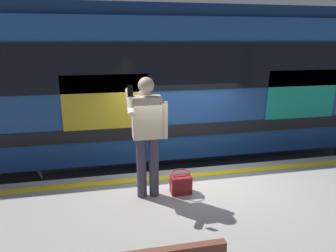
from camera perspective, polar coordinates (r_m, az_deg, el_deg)
The scene contains 7 objects.
ground_plane at distance 6.09m, azimuth 3.37°, elevation -17.50°, with size 24.67×24.67×0.00m, color #4C4742.
safety_line at distance 5.29m, azimuth 4.42°, elevation -9.12°, with size 14.26×0.16×0.01m, color yellow.
track_rail_near at distance 7.32m, azimuth 0.26°, elevation -10.62°, with size 18.91×0.08×0.16m, color slate.
track_rail_far at distance 8.60m, azimuth -1.74°, elevation -6.43°, with size 18.91×0.08×0.16m, color slate.
train_carriage at distance 7.46m, azimuth 4.31°, elevation 8.98°, with size 11.64×2.82×3.83m.
passenger at distance 4.28m, azimuth -3.94°, elevation -0.40°, with size 0.57×0.55×1.75m.
handbag at distance 4.67m, azimuth 2.41°, elevation -10.66°, with size 0.31×0.28×0.34m.
Camera 1 is at (1.37, 4.89, 3.35)m, focal length 32.74 mm.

